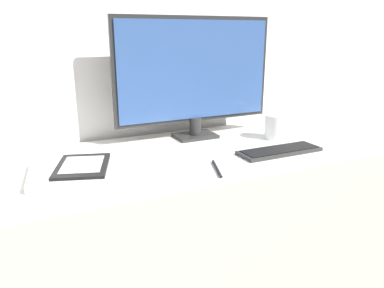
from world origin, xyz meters
TOP-DOWN VIEW (x-y plane):
  - wall_back at (0.00, 0.58)m, footprint 3.60×0.05m
  - desk at (0.00, 0.24)m, footprint 1.49×0.57m
  - monitor at (0.08, 0.42)m, footprint 0.62×0.11m
  - keyboard at (0.25, 0.12)m, footprint 0.29×0.10m
  - laptop at (-0.37, 0.19)m, footprint 0.35×0.25m
  - ereader at (-0.39, 0.20)m, footprint 0.19×0.23m
  - coffee_mug at (0.35, 0.27)m, footprint 0.12×0.09m
  - pen at (-0.02, 0.06)m, footprint 0.05×0.13m

SIDE VIEW (x-z plane):
  - desk at x=0.00m, z-range 0.00..0.74m
  - pen at x=-0.02m, z-range 0.74..0.75m
  - keyboard at x=0.25m, z-range 0.74..0.76m
  - laptop at x=-0.37m, z-range 0.74..0.76m
  - ereader at x=-0.39m, z-range 0.76..0.77m
  - coffee_mug at x=0.35m, z-range 0.74..0.84m
  - monitor at x=0.08m, z-range 0.76..1.21m
  - wall_back at x=0.00m, z-range 0.00..2.40m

